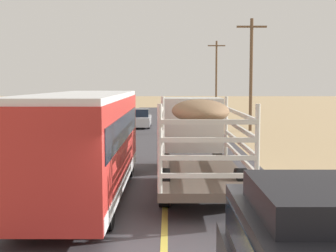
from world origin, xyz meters
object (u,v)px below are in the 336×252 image
car_far (142,119)px  power_pole_mid (253,71)px  bus (86,142)px  power_pole_far (219,74)px  livestock_truck (196,130)px

car_far → power_pole_mid: size_ratio=0.53×
bus → power_pole_far: size_ratio=1.13×
power_pole_mid → car_far: bearing=162.4°
car_far → livestock_truck: bearing=-80.7°
livestock_truck → bus: (-3.56, -3.45, -0.04)m
bus → power_pole_mid: power_pole_mid is taller
livestock_truck → power_pole_mid: 18.42m
bus → power_pole_far: (8.70, 46.42, 2.97)m
bus → car_far: bus is taller
bus → car_far: size_ratio=2.27×
bus → power_pole_far: power_pole_far is taller
bus → car_far: 23.65m
car_far → power_pole_far: (8.43, 22.79, 4.02)m
power_pole_mid → power_pole_far: power_pole_far is taller
bus → power_pole_far: bearing=79.4°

